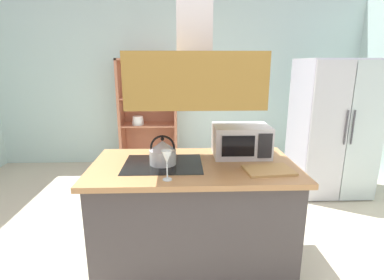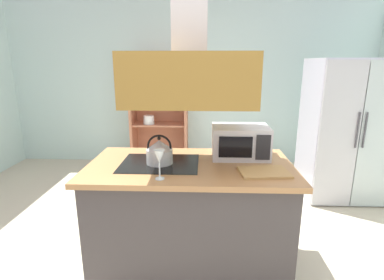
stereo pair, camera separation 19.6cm
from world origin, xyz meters
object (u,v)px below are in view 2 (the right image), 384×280
cutting_board (264,172)px  kettle (159,152)px  refrigerator (344,130)px  wine_glass_on_counter (159,158)px  dish_cabinet (160,119)px  microwave (240,141)px

cutting_board → kettle: bearing=166.7°
kettle → cutting_board: kettle is taller
refrigerator → cutting_board: 2.10m
cutting_board → wine_glass_on_counter: size_ratio=1.65×
dish_cabinet → kettle: size_ratio=7.55×
refrigerator → microwave: (-1.43, -1.26, 0.17)m
kettle → cutting_board: bearing=-13.3°
dish_cabinet → cutting_board: bearing=-67.2°
cutting_board → wine_glass_on_counter: 0.75m
cutting_board → microwave: (-0.13, 0.39, 0.12)m
cutting_board → refrigerator: bearing=51.6°
dish_cabinet → kettle: dish_cabinet is taller
dish_cabinet → microwave: dish_cabinet is taller
kettle → dish_cabinet: bearing=98.5°
microwave → wine_glass_on_counter: size_ratio=2.23×
kettle → wine_glass_on_counter: bearing=-81.5°
microwave → wine_glass_on_counter: bearing=-138.9°
kettle → microwave: size_ratio=0.50×
kettle → refrigerator: bearing=35.1°
dish_cabinet → kettle: 2.60m
dish_cabinet → kettle: bearing=-81.5°
cutting_board → microwave: 0.42m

